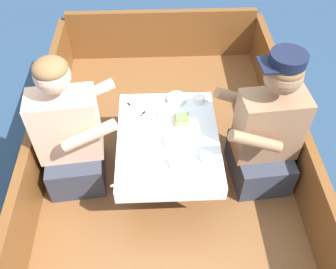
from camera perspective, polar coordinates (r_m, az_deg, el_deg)
The scene contains 21 objects.
ground_plane at distance 2.91m, azimuth 0.05°, elevation -10.66°, with size 60.00×60.00×0.00m, color navy.
boat_deck at distance 2.78m, azimuth 0.05°, elevation -9.00°, with size 1.83×3.07×0.31m, color brown.
gunwale_port at distance 2.62m, azimuth -19.75°, elevation -4.82°, with size 0.06×3.07×0.41m, color brown.
gunwale_starboard at distance 2.66m, azimuth 19.50°, elevation -3.60°, with size 0.06×3.07×0.41m, color brown.
bow_coaming at distance 3.60m, azimuth -0.97°, elevation 15.05°, with size 1.71×0.06×0.47m, color brown.
cockpit_table at distance 2.40m, azimuth 0.00°, elevation -0.98°, with size 0.64×0.83×0.40m.
person_port at distance 2.46m, azimuth -14.67°, elevation -0.24°, with size 0.55×0.48×0.99m.
person_starboard at distance 2.45m, azimuth 14.74°, elevation 0.18°, with size 0.55×0.48×1.03m.
plate_sandwich at distance 2.46m, azimuth 2.10°, elevation 1.89°, with size 0.17×0.17×0.01m.
plate_bread at distance 2.23m, azimuth -4.38°, elevation -4.44°, with size 0.16×0.16×0.01m.
sandwich at distance 2.44m, azimuth 2.12°, elevation 2.34°, with size 0.10×0.10×0.05m.
bowl_port_near at distance 2.60m, azimuth 1.32°, elevation 5.48°, with size 0.13×0.13×0.04m.
bowl_starboard_near at distance 2.32m, azimuth 1.23°, elevation -1.06°, with size 0.15×0.15×0.04m.
coffee_cup_port at distance 2.20m, azimuth 1.21°, elevation -4.37°, with size 0.10×0.07×0.05m.
coffee_cup_starboard at distance 2.59m, azimuth 4.85°, elevation 5.39°, with size 0.10×0.07×0.05m.
tin_can at distance 2.24m, azimuth 5.83°, elevation -3.35°, with size 0.07×0.07×0.05m.
utensil_spoon_port at distance 2.51m, azimuth -1.57°, elevation 3.11°, with size 0.11×0.15×0.01m.
utensil_fork_port at distance 2.50m, azimuth -4.37°, elevation 2.59°, with size 0.11×0.15×0.00m.
utensil_fork_starboard at distance 2.57m, azimuth -5.35°, elevation 4.01°, with size 0.12×0.15×0.00m.
utensil_knife_starboard at distance 2.17m, azimuth -6.67°, elevation -7.03°, with size 0.16×0.08×0.00m.
utensil_spoon_starboard at distance 2.58m, azimuth -0.85°, elevation 4.59°, with size 0.09×0.16×0.01m.
Camera 1 is at (-0.06, -1.53, 2.47)m, focal length 40.00 mm.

